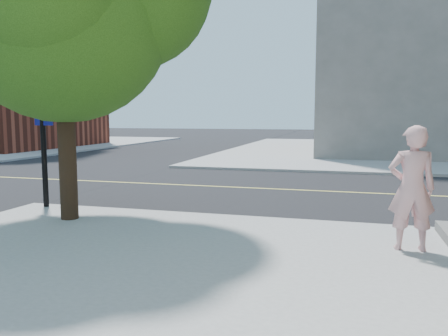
% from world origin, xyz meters
% --- Properties ---
extents(ground, '(140.00, 140.00, 0.00)m').
position_xyz_m(ground, '(0.00, 0.00, 0.00)').
color(ground, black).
rests_on(ground, ground).
extents(road_ew, '(140.00, 9.00, 0.01)m').
position_xyz_m(road_ew, '(0.00, 4.50, 0.01)').
color(road_ew, black).
rests_on(road_ew, ground).
extents(man_on_phone, '(0.79, 0.55, 2.06)m').
position_xyz_m(man_on_phone, '(7.74, -1.77, 1.15)').
color(man_on_phone, '#DBA0A1').
rests_on(man_on_phone, sidewalk_se).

